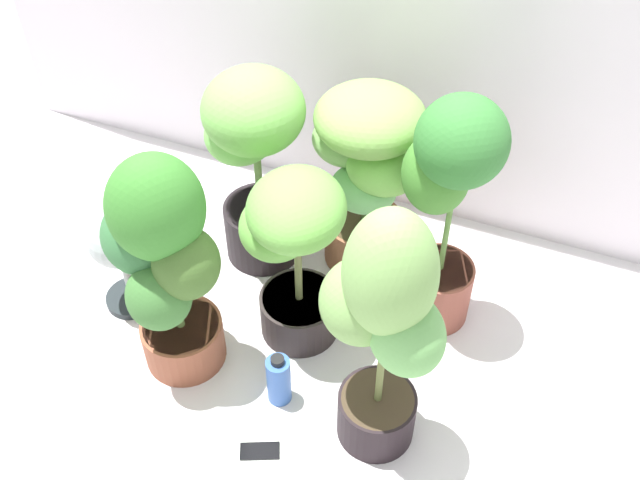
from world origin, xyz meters
name	(u,v)px	position (x,y,z in m)	size (l,w,h in m)	color
ground_plane	(298,360)	(0.00, 0.00, 0.00)	(8.00, 8.00, 0.00)	silver
potted_plant_back_left	(254,152)	(-0.32, 0.41, 0.45)	(0.46, 0.46, 0.76)	black
potted_plant_back_right	(447,197)	(0.33, 0.37, 0.51)	(0.37, 0.33, 0.86)	brown
potted_plant_back_center	(367,167)	(0.04, 0.51, 0.42)	(0.46, 0.42, 0.71)	brown
potted_plant_center	(292,244)	(-0.07, 0.13, 0.38)	(0.40, 0.38, 0.64)	#2D2525
potted_plant_front_right	(383,322)	(0.30, -0.14, 0.51)	(0.39, 0.30, 0.88)	black
potted_plant_front_left	(163,258)	(-0.35, -0.12, 0.46)	(0.43, 0.40, 0.81)	brown
cell_phone	(260,451)	(0.02, -0.34, 0.00)	(0.16, 0.12, 0.01)	white
floor_fan	(118,245)	(-0.63, 0.02, 0.27)	(0.26, 0.26, 0.40)	#20272A
nutrient_bottle	(280,380)	(0.00, -0.15, 0.09)	(0.07, 0.07, 0.20)	#3763B8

